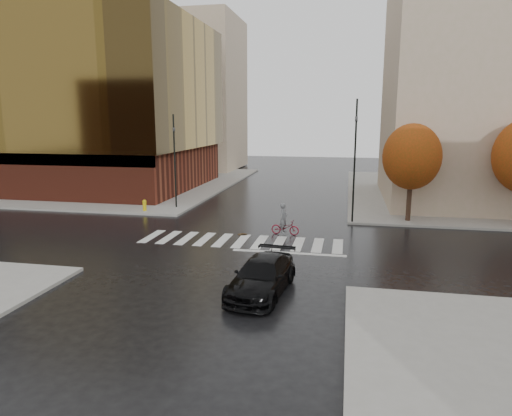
{
  "coord_description": "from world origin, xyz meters",
  "views": [
    {
      "loc": [
        5.88,
        -24.23,
        6.96
      ],
      "look_at": [
        0.9,
        0.42,
        2.0
      ],
      "focal_mm": 32.0,
      "sensor_mm": 36.0,
      "label": 1
    }
  ],
  "objects_px": {
    "sedan": "(262,276)",
    "traffic_light_ne": "(355,152)",
    "cyclist": "(285,224)",
    "traffic_light_nw": "(175,155)",
    "fire_hydrant": "(145,205)"
  },
  "relations": [
    {
      "from": "traffic_light_nw",
      "to": "fire_hydrant",
      "type": "bearing_deg",
      "value": -30.38
    },
    {
      "from": "cyclist",
      "to": "traffic_light_nw",
      "type": "bearing_deg",
      "value": 63.56
    },
    {
      "from": "sedan",
      "to": "traffic_light_ne",
      "type": "bearing_deg",
      "value": 81.18
    },
    {
      "from": "cyclist",
      "to": "fire_hydrant",
      "type": "xyz_separation_m",
      "value": [
        -11.2,
        4.46,
        -0.05
      ]
    },
    {
      "from": "sedan",
      "to": "cyclist",
      "type": "xyz_separation_m",
      "value": [
        -0.41,
        9.55,
        -0.04
      ]
    },
    {
      "from": "sedan",
      "to": "traffic_light_nw",
      "type": "relative_size",
      "value": 0.69
    },
    {
      "from": "traffic_light_nw",
      "to": "traffic_light_ne",
      "type": "height_order",
      "value": "traffic_light_ne"
    },
    {
      "from": "traffic_light_ne",
      "to": "fire_hydrant",
      "type": "bearing_deg",
      "value": -10.66
    },
    {
      "from": "traffic_light_nw",
      "to": "traffic_light_ne",
      "type": "distance_m",
      "value": 13.69
    },
    {
      "from": "traffic_light_nw",
      "to": "traffic_light_ne",
      "type": "relative_size",
      "value": 0.88
    },
    {
      "from": "fire_hydrant",
      "to": "sedan",
      "type": "bearing_deg",
      "value": -50.39
    },
    {
      "from": "traffic_light_ne",
      "to": "cyclist",
      "type": "bearing_deg",
      "value": 34.98
    },
    {
      "from": "cyclist",
      "to": "traffic_light_ne",
      "type": "xyz_separation_m",
      "value": [
        4.05,
        3.8,
        4.16
      ]
    },
    {
      "from": "traffic_light_nw",
      "to": "fire_hydrant",
      "type": "height_order",
      "value": "traffic_light_nw"
    },
    {
      "from": "traffic_light_nw",
      "to": "fire_hydrant",
      "type": "distance_m",
      "value": 4.39
    }
  ]
}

